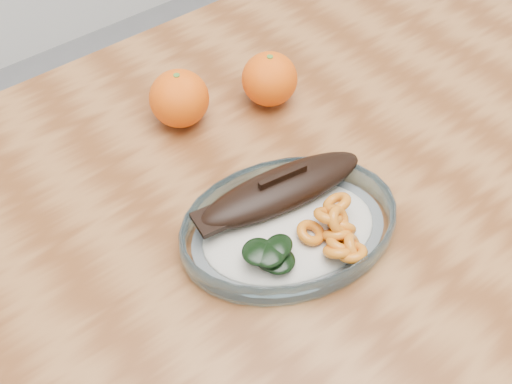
% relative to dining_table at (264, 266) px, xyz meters
% --- Properties ---
extents(dining_table, '(1.20, 0.80, 0.75)m').
position_rel_dining_table_xyz_m(dining_table, '(0.00, 0.00, 0.00)').
color(dining_table, brown).
rests_on(dining_table, ground).
extents(plated_meal, '(0.56, 0.56, 0.07)m').
position_rel_dining_table_xyz_m(plated_meal, '(0.01, -0.04, 0.12)').
color(plated_meal, white).
rests_on(plated_meal, dining_table).
extents(orange_left, '(0.08, 0.08, 0.08)m').
position_rel_dining_table_xyz_m(orange_left, '(0.01, 0.20, 0.14)').
color(orange_left, '#F04D04').
rests_on(orange_left, dining_table).
extents(orange_right, '(0.07, 0.07, 0.07)m').
position_rel_dining_table_xyz_m(orange_right, '(0.13, 0.16, 0.14)').
color(orange_right, '#F04D04').
rests_on(orange_right, dining_table).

